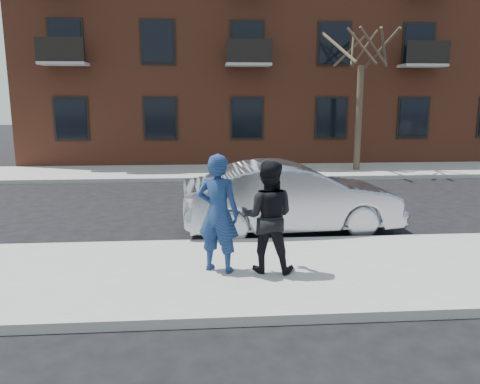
{
  "coord_description": "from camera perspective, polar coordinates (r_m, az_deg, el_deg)",
  "views": [
    {
      "loc": [
        -1.81,
        -7.85,
        3.05
      ],
      "look_at": [
        -1.17,
        0.4,
        1.39
      ],
      "focal_mm": 35.0,
      "sensor_mm": 36.0,
      "label": 1
    }
  ],
  "objects": [
    {
      "name": "man_hoodie",
      "position": [
        7.86,
        -2.68,
        -2.61
      ],
      "size": [
        0.87,
        0.74,
        2.02
      ],
      "rotation": [
        0.0,
        0.0,
        2.72
      ],
      "color": "navy",
      "rests_on": "near_sidewalk"
    },
    {
      "name": "street_tree",
      "position": [
        20.03,
        14.74,
        18.06
      ],
      "size": [
        3.6,
        3.6,
        6.8
      ],
      "color": "#3B3022",
      "rests_on": "far_sidewalk"
    },
    {
      "name": "near_curb",
      "position": [
        10.02,
        6.23,
        -6.02
      ],
      "size": [
        50.0,
        0.1,
        0.15
      ],
      "primitive_type": "cube",
      "color": "#999691",
      "rests_on": "ground"
    },
    {
      "name": "apartment_building",
      "position": [
        26.31,
        4.17,
        18.07
      ],
      "size": [
        24.3,
        10.3,
        12.3
      ],
      "color": "brown",
      "rests_on": "ground"
    },
    {
      "name": "silver_sedan",
      "position": [
        10.78,
        6.24,
        -0.71
      ],
      "size": [
        5.05,
        2.05,
        1.63
      ],
      "primitive_type": "imported",
      "rotation": [
        0.0,
        0.0,
        1.64
      ],
      "color": "#999BA3",
      "rests_on": "ground"
    },
    {
      "name": "ground",
      "position": [
        8.61,
        8.12,
        -9.54
      ],
      "size": [
        100.0,
        100.0,
        0.0
      ],
      "primitive_type": "plane",
      "color": "black",
      "rests_on": "ground"
    },
    {
      "name": "near_sidewalk",
      "position": [
        8.36,
        8.51,
        -9.66
      ],
      "size": [
        50.0,
        3.5,
        0.15
      ],
      "primitive_type": "cube",
      "color": "gray",
      "rests_on": "ground"
    },
    {
      "name": "man_peacoat",
      "position": [
        7.89,
        3.4,
        -3.0
      ],
      "size": [
        1.07,
        0.92,
        1.9
      ],
      "rotation": [
        0.0,
        0.0,
        2.91
      ],
      "color": "black",
      "rests_on": "near_sidewalk"
    },
    {
      "name": "far_sidewalk",
      "position": [
        19.41,
        1.0,
        2.5
      ],
      "size": [
        50.0,
        3.5,
        0.15
      ],
      "primitive_type": "cube",
      "color": "gray",
      "rests_on": "ground"
    },
    {
      "name": "far_curb",
      "position": [
        17.64,
        1.55,
        1.61
      ],
      "size": [
        50.0,
        0.1,
        0.15
      ],
      "primitive_type": "cube",
      "color": "#999691",
      "rests_on": "ground"
    }
  ]
}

